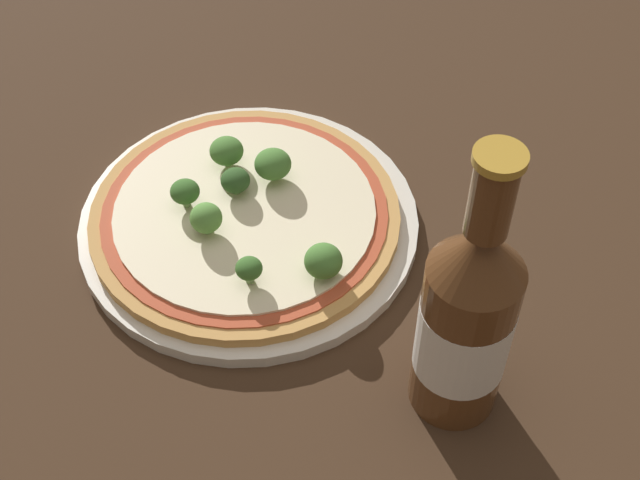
{
  "coord_description": "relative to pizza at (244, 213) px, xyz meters",
  "views": [
    {
      "loc": [
        0.44,
        -0.33,
        0.59
      ],
      "look_at": [
        0.09,
        -0.02,
        0.06
      ],
      "focal_mm": 50.0,
      "sensor_mm": 36.0,
      "label": 1
    }
  ],
  "objects": [
    {
      "name": "ground_plane",
      "position": [
        0.0,
        0.02,
        -0.02
      ],
      "size": [
        3.0,
        3.0,
        0.0
      ],
      "primitive_type": "plane",
      "color": "#3D2819"
    },
    {
      "name": "broccoli_floret_3",
      "position": [
        -0.0,
        -0.04,
        0.02
      ],
      "size": [
        0.03,
        0.03,
        0.03
      ],
      "color": "#7A9E5B",
      "rests_on": "pizza"
    },
    {
      "name": "pizza",
      "position": [
        0.0,
        0.0,
        0.0
      ],
      "size": [
        0.27,
        0.27,
        0.01
      ],
      "color": "tan",
      "rests_on": "plate"
    },
    {
      "name": "broccoli_floret_5",
      "position": [
        0.07,
        -0.05,
        0.02
      ],
      "size": [
        0.02,
        0.02,
        0.02
      ],
      "color": "#7A9E5B",
      "rests_on": "pizza"
    },
    {
      "name": "broccoli_floret_1",
      "position": [
        -0.04,
        -0.03,
        0.02
      ],
      "size": [
        0.03,
        0.03,
        0.03
      ],
      "color": "#7A9E5B",
      "rests_on": "pizza"
    },
    {
      "name": "broccoli_floret_2",
      "position": [
        -0.05,
        0.03,
        0.02
      ],
      "size": [
        0.03,
        0.03,
        0.03
      ],
      "color": "#7A9E5B",
      "rests_on": "pizza"
    },
    {
      "name": "broccoli_floret_4",
      "position": [
        -0.02,
        0.01,
        0.02
      ],
      "size": [
        0.03,
        0.03,
        0.02
      ],
      "color": "#7A9E5B",
      "rests_on": "pizza"
    },
    {
      "name": "broccoli_floret_6",
      "position": [
        0.1,
        0.0,
        0.02
      ],
      "size": [
        0.03,
        0.03,
        0.03
      ],
      "color": "#7A9E5B",
      "rests_on": "pizza"
    },
    {
      "name": "plate",
      "position": [
        0.0,
        0.0,
        -0.01
      ],
      "size": [
        0.3,
        0.3,
        0.01
      ],
      "color": "silver",
      "rests_on": "ground_plane"
    },
    {
      "name": "beer_bottle",
      "position": [
        0.24,
        0.01,
        0.08
      ],
      "size": [
        0.07,
        0.07,
        0.25
      ],
      "color": "#563319",
      "rests_on": "ground_plane"
    },
    {
      "name": "broccoli_floret_0",
      "position": [
        -0.01,
        0.04,
        0.02
      ],
      "size": [
        0.03,
        0.03,
        0.03
      ],
      "color": "#7A9E5B",
      "rests_on": "pizza"
    }
  ]
}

